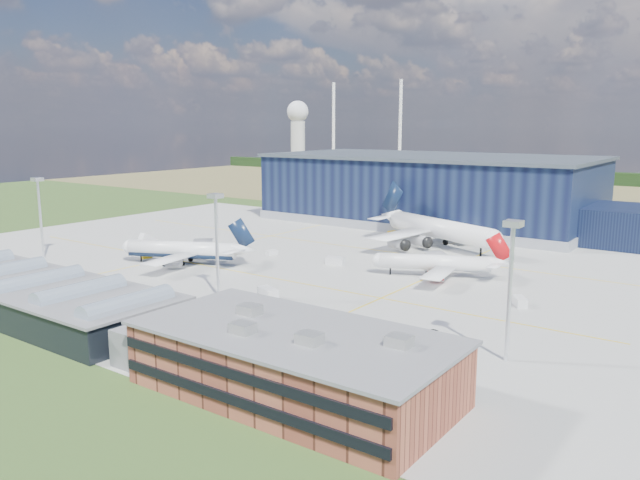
% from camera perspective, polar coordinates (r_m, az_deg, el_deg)
% --- Properties ---
extents(ground, '(600.00, 600.00, 0.00)m').
position_cam_1_polar(ground, '(168.68, -4.46, -2.40)').
color(ground, '#2E4D1D').
rests_on(ground, ground).
extents(apron, '(220.00, 160.00, 0.08)m').
position_cam_1_polar(apron, '(176.22, -2.36, -1.81)').
color(apron, '#ADADA8').
rests_on(apron, ground).
extents(farmland, '(600.00, 220.00, 0.01)m').
position_cam_1_polar(farmland, '(363.21, 18.63, 4.04)').
color(farmland, olive).
rests_on(farmland, ground).
extents(treeline, '(600.00, 8.00, 8.00)m').
position_cam_1_polar(treeline, '(439.61, 21.81, 5.40)').
color(treeline, black).
rests_on(treeline, ground).
extents(horizon_dressing, '(440.20, 18.00, 70.00)m').
position_cam_1_polar(horizon_dressing, '(514.56, 0.48, 10.16)').
color(horizon_dressing, white).
rests_on(horizon_dressing, ground).
extents(hangar, '(145.00, 62.00, 26.10)m').
position_cam_1_polar(hangar, '(244.62, 10.55, 4.25)').
color(hangar, black).
rests_on(hangar, ground).
extents(ops_building, '(46.00, 23.00, 10.90)m').
position_cam_1_polar(ops_building, '(89.40, -2.40, -11.08)').
color(ops_building, brown).
rests_on(ops_building, ground).
extents(glass_concourse, '(78.00, 23.00, 8.60)m').
position_cam_1_polar(glass_concourse, '(134.85, -23.46, -4.96)').
color(glass_concourse, black).
rests_on(glass_concourse, ground).
extents(light_mast_west, '(2.60, 2.60, 23.00)m').
position_cam_1_polar(light_mast_west, '(193.16, -24.28, 2.99)').
color(light_mast_west, silver).
rests_on(light_mast_west, ground).
extents(light_mast_center, '(2.60, 2.60, 23.00)m').
position_cam_1_polar(light_mast_center, '(137.42, -9.46, 1.07)').
color(light_mast_center, silver).
rests_on(light_mast_center, ground).
extents(light_mast_east, '(2.60, 2.60, 23.00)m').
position_cam_1_polar(light_mast_east, '(102.72, 17.06, -2.46)').
color(light_mast_east, silver).
rests_on(light_mast_east, ground).
extents(airliner_navy, '(51.47, 51.05, 12.76)m').
position_cam_1_polar(airliner_navy, '(173.97, -12.54, -0.08)').
color(airliner_navy, white).
rests_on(airliner_navy, ground).
extents(airliner_red, '(46.28, 45.91, 11.46)m').
position_cam_1_polar(airliner_red, '(157.97, 10.46, -1.31)').
color(airliner_red, white).
rests_on(airliner_red, ground).
extents(airliner_widebody, '(72.52, 71.89, 18.12)m').
position_cam_1_polar(airliner_widebody, '(195.79, 10.97, 1.94)').
color(airliner_widebody, white).
rests_on(airliner_widebody, ground).
extents(gse_tug_a, '(3.12, 4.40, 1.68)m').
position_cam_1_polar(gse_tug_a, '(185.63, -11.60, -1.13)').
color(gse_tug_a, yellow).
rests_on(gse_tug_a, ground).
extents(gse_tug_b, '(2.51, 3.20, 1.23)m').
position_cam_1_polar(gse_tug_b, '(184.59, -15.60, -1.44)').
color(gse_tug_b, yellow).
rests_on(gse_tug_b, ground).
extents(gse_van_a, '(5.43, 3.22, 2.22)m').
position_cam_1_polar(gse_van_a, '(169.62, 1.41, -1.92)').
color(gse_van_a, silver).
rests_on(gse_van_a, ground).
extents(gse_cart_a, '(3.06, 3.81, 1.44)m').
position_cam_1_polar(gse_cart_a, '(182.88, -4.46, -1.16)').
color(gse_cart_a, silver).
rests_on(gse_cart_a, ground).
extents(gse_van_b, '(4.28, 4.89, 2.07)m').
position_cam_1_polar(gse_van_b, '(137.99, 17.79, -5.39)').
color(gse_van_b, silver).
rests_on(gse_van_b, ground).
extents(gse_tug_c, '(2.75, 3.42, 1.30)m').
position_cam_1_polar(gse_tug_c, '(217.41, 6.64, 0.66)').
color(gse_tug_c, yellow).
rests_on(gse_tug_c, ground).
extents(gse_cart_b, '(3.09, 3.13, 1.15)m').
position_cam_1_polar(gse_cart_b, '(204.38, 14.23, -0.25)').
color(gse_cart_b, silver).
rests_on(gse_cart_b, ground).
extents(gse_van_c, '(6.06, 4.46, 2.63)m').
position_cam_1_polar(gse_van_c, '(136.77, -4.80, -4.93)').
color(gse_van_c, silver).
rests_on(gse_van_c, ground).
extents(airstair, '(2.30, 5.50, 3.49)m').
position_cam_1_polar(airstair, '(195.81, -15.51, -0.43)').
color(airstair, silver).
rests_on(airstair, ground).
extents(car_a, '(3.33, 1.85, 1.07)m').
position_cam_1_polar(car_a, '(105.02, 2.34, -10.20)').
color(car_a, '#99999E').
rests_on(car_a, ground).
extents(car_b, '(4.02, 1.90, 1.28)m').
position_cam_1_polar(car_b, '(114.87, 10.47, -8.47)').
color(car_b, '#99999E').
rests_on(car_b, ground).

